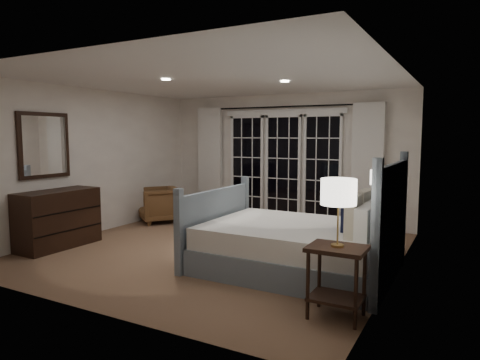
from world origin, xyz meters
The scene contains 20 objects.
floor centered at (0.00, 0.00, 0.00)m, with size 5.00×5.00×0.00m, color brown.
ceiling centered at (0.00, 0.00, 2.50)m, with size 5.00×5.00×0.00m, color white.
wall_left centered at (-2.50, 0.00, 1.25)m, with size 0.02×5.00×2.50m, color white.
wall_right centered at (2.50, 0.00, 1.25)m, with size 0.02×5.00×2.50m, color white.
wall_back centered at (0.00, 2.50, 1.25)m, with size 5.00×0.02×2.50m, color white.
wall_front centered at (0.00, -2.50, 1.25)m, with size 5.00×0.02×2.50m, color white.
french_doors centered at (0.00, 2.46, 1.09)m, with size 2.50×0.04×2.20m.
curtain_rod centered at (0.00, 2.40, 2.25)m, with size 0.03×0.03×3.50m, color black.
curtain_left centered at (-1.65, 2.38, 1.15)m, with size 0.55×0.10×2.25m, color silver.
curtain_right centered at (1.65, 2.38, 1.15)m, with size 0.55×0.10×2.25m, color silver.
downlight_a centered at (0.80, 0.60, 2.49)m, with size 0.12×0.12×0.01m, color white.
downlight_b centered at (-0.60, -0.40, 2.49)m, with size 0.12×0.12×0.01m, color white.
bed centered at (1.41, -0.36, 0.34)m, with size 2.37×1.71×1.39m.
nightstand_left centered at (2.22, -1.49, 0.45)m, with size 0.52×0.42×0.68m.
nightstand_right centered at (2.14, 0.92, 0.44)m, with size 0.51×0.41×0.66m.
lamp_left centered at (2.22, -1.49, 1.18)m, with size 0.33×0.33×0.63m.
lamp_right centered at (2.14, 0.92, 1.10)m, with size 0.29×0.29×0.56m.
armchair centered at (-2.10, 1.23, 0.34)m, with size 0.73×0.76×0.69m, color brown.
dresser centered at (-2.23, -1.02, 0.44)m, with size 0.52×1.23×0.87m.
mirror centered at (-2.47, -1.02, 1.55)m, with size 0.05×0.85×1.00m.
Camera 1 is at (3.27, -5.32, 1.70)m, focal length 32.00 mm.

